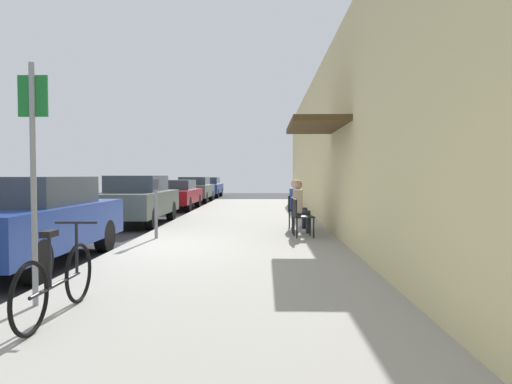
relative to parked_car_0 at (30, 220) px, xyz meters
The scene contains 16 objects.
ground_plane 1.70m from the parked_car_0, 43.44° to the left, with size 60.00×60.00×0.00m, color #2D2D30.
sidewalk_slab 4.58m from the parked_car_0, 42.24° to the left, with size 4.50×32.00×0.12m, color #9E9B93.
building_facade 6.70m from the parked_car_0, 27.86° to the left, with size 1.40×32.00×4.78m.
parked_car_0 is the anchor object (origin of this frame).
parked_car_1 6.37m from the parked_car_0, 90.00° to the left, with size 1.80×4.40×1.51m.
parked_car_2 12.49m from the parked_car_0, 90.00° to the left, with size 1.80×4.40×1.31m.
parked_car_3 17.88m from the parked_car_0, 90.00° to the left, with size 1.80×4.40×1.42m.
parked_car_4 23.73m from the parked_car_0, 90.00° to the left, with size 1.80×4.40×1.38m.
parking_meter 2.90m from the parked_car_0, 57.67° to the left, with size 0.12×0.10×1.32m.
street_sign 3.28m from the parked_car_0, 61.66° to the right, with size 0.32×0.06×2.60m.
bicycle_0 3.72m from the parked_car_0, 58.84° to the right, with size 0.46×1.71×0.90m.
cafe_chair_0 5.48m from the parked_car_0, 29.36° to the left, with size 0.48×0.48×0.87m.
cafe_chair_1 5.92m from the parked_car_0, 36.28° to the left, with size 0.49×0.49×0.87m.
seated_patron_1 5.96m from the parked_car_0, 35.88° to the left, with size 0.46×0.40×1.29m.
cafe_chair_2 6.58m from the parked_car_0, 43.51° to the left, with size 0.54×0.54×0.87m.
seated_patron_2 6.61m from the parked_car_0, 43.06° to the left, with size 0.50×0.45×1.29m.
Camera 1 is at (2.87, -8.64, 1.53)m, focal length 31.93 mm.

